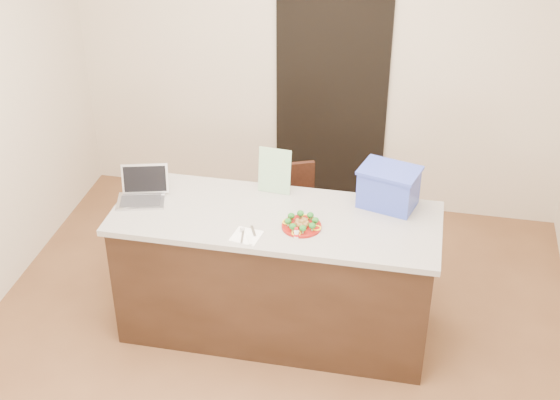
% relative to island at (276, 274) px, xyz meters
% --- Properties ---
extents(ground, '(4.00, 4.00, 0.00)m').
position_rel_island_xyz_m(ground, '(0.00, -0.25, -0.46)').
color(ground, brown).
rests_on(ground, ground).
extents(room_shell, '(4.00, 4.00, 4.00)m').
position_rel_island_xyz_m(room_shell, '(0.00, -0.25, 1.16)').
color(room_shell, white).
rests_on(room_shell, ground).
extents(doorway, '(0.90, 0.02, 2.00)m').
position_rel_island_xyz_m(doorway, '(0.10, 1.73, 0.54)').
color(doorway, black).
rests_on(doorway, ground).
extents(island, '(2.06, 0.76, 0.92)m').
position_rel_island_xyz_m(island, '(0.00, 0.00, 0.00)').
color(island, black).
rests_on(island, ground).
extents(plate, '(0.24, 0.24, 0.02)m').
position_rel_island_xyz_m(plate, '(0.18, -0.09, 0.47)').
color(plate, maroon).
rests_on(plate, island).
extents(meatballs, '(0.10, 0.10, 0.04)m').
position_rel_island_xyz_m(meatballs, '(0.19, -0.10, 0.49)').
color(meatballs, brown).
rests_on(meatballs, plate).
extents(broccoli, '(0.20, 0.20, 0.04)m').
position_rel_island_xyz_m(broccoli, '(0.18, -0.09, 0.51)').
color(broccoli, '#144C16').
rests_on(broccoli, plate).
extents(pepper_rings, '(0.25, 0.25, 0.01)m').
position_rel_island_xyz_m(pepper_rings, '(0.18, -0.09, 0.48)').
color(pepper_rings, yellow).
rests_on(pepper_rings, plate).
extents(napkin, '(0.19, 0.19, 0.01)m').
position_rel_island_xyz_m(napkin, '(-0.12, -0.26, 0.46)').
color(napkin, white).
rests_on(napkin, island).
extents(fork, '(0.04, 0.16, 0.00)m').
position_rel_island_xyz_m(fork, '(-0.14, -0.25, 0.47)').
color(fork, '#AAAAAE').
rests_on(fork, napkin).
extents(knife, '(0.06, 0.20, 0.01)m').
position_rel_island_xyz_m(knife, '(-0.09, -0.28, 0.47)').
color(knife, silver).
rests_on(knife, napkin).
extents(yogurt_bottle, '(0.03, 0.03, 0.07)m').
position_rel_island_xyz_m(yogurt_bottle, '(0.17, -0.21, 0.49)').
color(yogurt_bottle, silver).
rests_on(yogurt_bottle, island).
extents(laptop, '(0.34, 0.31, 0.21)m').
position_rel_island_xyz_m(laptop, '(-0.88, 0.04, 0.52)').
color(laptop, '#B3B2B7').
rests_on(laptop, island).
extents(leaflet, '(0.22, 0.07, 0.31)m').
position_rel_island_xyz_m(leaflet, '(-0.06, 0.29, 0.61)').
color(leaflet, silver).
rests_on(leaflet, island).
extents(blue_box, '(0.42, 0.35, 0.26)m').
position_rel_island_xyz_m(blue_box, '(0.67, 0.27, 0.59)').
color(blue_box, '#3042AF').
rests_on(blue_box, island).
extents(chair, '(0.49, 0.50, 0.84)m').
position_rel_island_xyz_m(chair, '(-0.07, 0.72, 0.02)').
color(chair, '#34180F').
rests_on(chair, ground).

